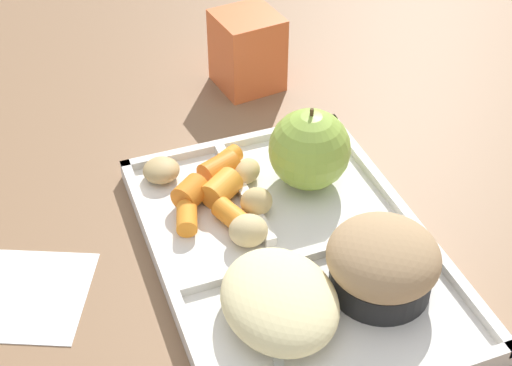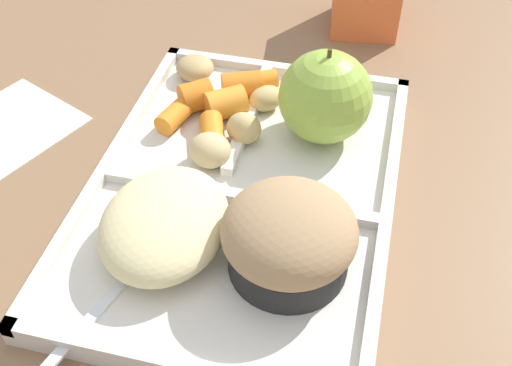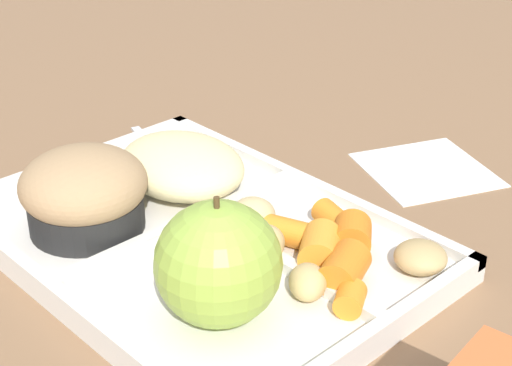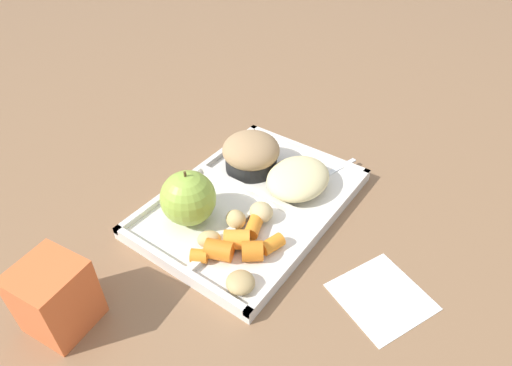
{
  "view_description": "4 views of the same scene",
  "coord_description": "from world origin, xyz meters",
  "px_view_note": "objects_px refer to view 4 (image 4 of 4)",
  "views": [
    {
      "loc": [
        0.41,
        -0.19,
        0.46
      ],
      "look_at": [
        -0.03,
        -0.02,
        0.07
      ],
      "focal_mm": 51.08,
      "sensor_mm": 36.0,
      "label": 1
    },
    {
      "loc": [
        0.33,
        0.09,
        0.36
      ],
      "look_at": [
        0.01,
        0.01,
        0.03
      ],
      "focal_mm": 43.82,
      "sensor_mm": 36.0,
      "label": 2
    },
    {
      "loc": [
        -0.39,
        0.31,
        0.32
      ],
      "look_at": [
        -0.01,
        -0.05,
        0.04
      ],
      "focal_mm": 56.56,
      "sensor_mm": 36.0,
      "label": 3
    },
    {
      "loc": [
        -0.39,
        -0.29,
        0.45
      ],
      "look_at": [
        -0.01,
        -0.01,
        0.06
      ],
      "focal_mm": 30.38,
      "sensor_mm": 36.0,
      "label": 4
    }
  ],
  "objects_px": {
    "lunch_tray": "(252,204)",
    "milk_carton": "(55,297)",
    "green_apple": "(188,198)",
    "bran_muffin": "(251,154)",
    "plastic_fork": "(316,180)"
  },
  "relations": [
    {
      "from": "bran_muffin",
      "to": "plastic_fork",
      "type": "relative_size",
      "value": 0.61
    },
    {
      "from": "plastic_fork",
      "to": "milk_carton",
      "type": "distance_m",
      "value": 0.4
    },
    {
      "from": "lunch_tray",
      "to": "green_apple",
      "type": "distance_m",
      "value": 0.1
    },
    {
      "from": "plastic_fork",
      "to": "milk_carton",
      "type": "height_order",
      "value": "milk_carton"
    },
    {
      "from": "lunch_tray",
      "to": "green_apple",
      "type": "xyz_separation_m",
      "value": [
        -0.08,
        0.05,
        0.04
      ]
    },
    {
      "from": "lunch_tray",
      "to": "milk_carton",
      "type": "distance_m",
      "value": 0.29
    },
    {
      "from": "green_apple",
      "to": "bran_muffin",
      "type": "bearing_deg",
      "value": 0.0
    },
    {
      "from": "green_apple",
      "to": "milk_carton",
      "type": "distance_m",
      "value": 0.2
    },
    {
      "from": "lunch_tray",
      "to": "plastic_fork",
      "type": "relative_size",
      "value": 2.19
    },
    {
      "from": "green_apple",
      "to": "milk_carton",
      "type": "height_order",
      "value": "green_apple"
    },
    {
      "from": "lunch_tray",
      "to": "green_apple",
      "type": "height_order",
      "value": "green_apple"
    },
    {
      "from": "green_apple",
      "to": "bran_muffin",
      "type": "height_order",
      "value": "green_apple"
    },
    {
      "from": "bran_muffin",
      "to": "milk_carton",
      "type": "bearing_deg",
      "value": 178.09
    },
    {
      "from": "lunch_tray",
      "to": "bran_muffin",
      "type": "xyz_separation_m",
      "value": [
        0.07,
        0.05,
        0.03
      ]
    },
    {
      "from": "green_apple",
      "to": "bran_muffin",
      "type": "relative_size",
      "value": 0.92
    }
  ]
}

